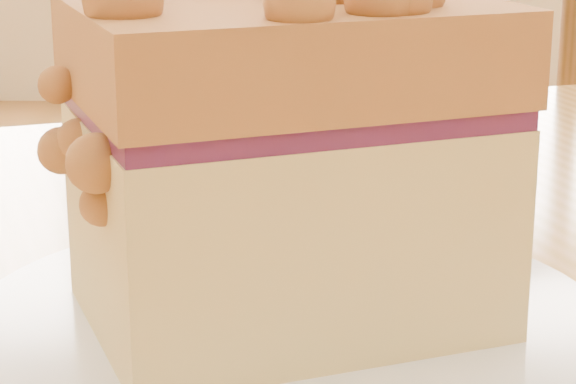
# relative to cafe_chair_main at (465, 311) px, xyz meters

# --- Properties ---
(cafe_chair_main) EXTENTS (0.56, 0.56, 0.96)m
(cafe_chair_main) POSITION_rel_cafe_chair_main_xyz_m (0.00, 0.00, 0.00)
(cafe_chair_main) COLOR brown
(cafe_chair_main) RESTS_ON ground
(plate) EXTENTS (0.22, 0.22, 0.02)m
(plate) POSITION_rel_cafe_chair_main_xyz_m (-0.17, -0.68, 0.27)
(plate) COLOR white
(plate) RESTS_ON cafe_table_main
(cake_slice) EXTENTS (0.16, 0.14, 0.12)m
(cake_slice) POSITION_rel_cafe_chair_main_xyz_m (-0.17, -0.69, 0.34)
(cake_slice) COLOR tan
(cake_slice) RESTS_ON plate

